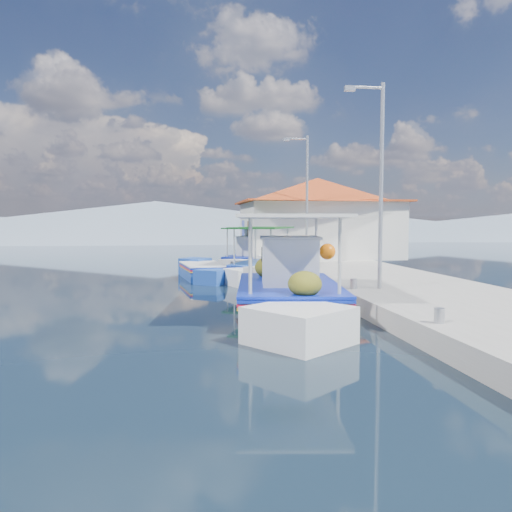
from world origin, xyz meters
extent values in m
plane|color=black|center=(0.00, 0.00, 0.00)|extent=(160.00, 160.00, 0.00)
cube|color=#99958F|center=(5.90, 6.00, 0.25)|extent=(5.00, 44.00, 0.50)
cylinder|color=#A5A8AD|center=(3.80, -3.00, 0.65)|extent=(0.20, 0.20, 0.30)
cylinder|color=#A5A8AD|center=(3.80, 2.00, 0.65)|extent=(0.20, 0.20, 0.30)
cylinder|color=#A5A8AD|center=(3.80, 8.00, 0.65)|extent=(0.20, 0.20, 0.30)
cylinder|color=#A5A8AD|center=(3.80, 14.00, 0.65)|extent=(0.20, 0.20, 0.30)
cube|color=silver|center=(1.59, 0.88, 0.25)|extent=(3.15, 5.23, 1.08)
cube|color=silver|center=(1.15, 4.12, 0.39)|extent=(2.53, 2.53, 1.20)
cube|color=silver|center=(2.02, -2.26, 0.25)|extent=(2.46, 2.46, 1.02)
cube|color=#0D26AF|center=(1.59, 0.88, 0.75)|extent=(3.24, 5.39, 0.07)
cube|color=red|center=(1.59, 0.88, 0.66)|extent=(3.24, 5.39, 0.06)
cube|color=gold|center=(1.59, 0.88, 0.58)|extent=(3.24, 5.39, 0.05)
cube|color=#0D26AF|center=(1.59, 0.88, 0.83)|extent=(3.26, 5.35, 0.06)
cube|color=brown|center=(1.59, 0.88, 0.80)|extent=(2.94, 5.11, 0.06)
cube|color=silver|center=(1.64, 0.54, 1.42)|extent=(1.57, 1.65, 1.25)
cube|color=silver|center=(1.64, 0.54, 2.07)|extent=(1.70, 1.78, 0.07)
cylinder|color=beige|center=(0.32, 2.80, 1.71)|extent=(0.08, 0.08, 1.82)
cylinder|color=beige|center=(2.30, 3.07, 1.71)|extent=(0.08, 0.08, 1.82)
cylinder|color=beige|center=(0.88, -1.31, 1.71)|extent=(0.08, 0.08, 1.82)
cylinder|color=beige|center=(2.87, -1.04, 1.71)|extent=(0.08, 0.08, 1.82)
cube|color=silver|center=(1.59, 0.88, 2.62)|extent=(3.27, 5.25, 0.08)
ellipsoid|color=#4A4B14|center=(0.93, 2.40, 1.12)|extent=(0.87, 0.95, 0.65)
ellipsoid|color=#4A4B14|center=(1.64, 3.07, 1.07)|extent=(0.73, 0.80, 0.55)
ellipsoid|color=#4A4B14|center=(2.10, -1.12, 1.09)|extent=(0.77, 0.85, 0.58)
sphere|color=orange|center=(2.63, 1.71, 1.65)|extent=(0.46, 0.46, 0.46)
cube|color=silver|center=(2.19, 9.21, 0.21)|extent=(3.25, 4.07, 0.92)
cube|color=silver|center=(1.19, 11.40, 0.33)|extent=(1.79, 1.79, 1.01)
cube|color=silver|center=(3.16, 7.08, 0.21)|extent=(1.74, 1.74, 0.87)
cube|color=#0D26AF|center=(2.19, 9.21, 0.64)|extent=(3.35, 4.19, 0.06)
cube|color=red|center=(2.19, 9.21, 0.56)|extent=(3.35, 4.19, 0.05)
cube|color=gold|center=(2.19, 9.21, 0.49)|extent=(3.35, 4.19, 0.04)
cube|color=#1B46A6|center=(2.19, 9.21, 0.70)|extent=(3.35, 4.16, 0.05)
cube|color=brown|center=(2.19, 9.21, 0.68)|extent=(3.08, 3.94, 0.05)
cylinder|color=beige|center=(0.86, 10.26, 1.45)|extent=(0.07, 0.07, 1.54)
cylinder|color=beige|center=(2.27, 10.90, 1.45)|extent=(0.07, 0.07, 1.54)
cylinder|color=beige|center=(2.12, 7.52, 1.45)|extent=(0.07, 0.07, 1.54)
cylinder|color=beige|center=(3.52, 8.16, 1.45)|extent=(0.07, 0.07, 1.54)
cube|color=#0E4715|center=(2.19, 9.21, 2.22)|extent=(3.34, 4.11, 0.07)
cube|color=#1B46A6|center=(-0.36, 9.56, 0.19)|extent=(2.02, 3.20, 0.83)
cube|color=#1B46A6|center=(-0.06, 11.54, 0.30)|extent=(1.59, 1.59, 0.92)
cube|color=#1B46A6|center=(-0.66, 7.64, 0.19)|extent=(1.55, 1.55, 0.79)
cube|color=#0D26AF|center=(-0.36, 9.56, 0.58)|extent=(2.08, 3.30, 0.05)
cube|color=red|center=(-0.36, 9.56, 0.51)|extent=(2.08, 3.30, 0.04)
cube|color=gold|center=(-0.36, 9.56, 0.45)|extent=(2.08, 3.30, 0.04)
cube|color=silver|center=(-0.36, 9.56, 0.64)|extent=(2.09, 3.27, 0.04)
cube|color=brown|center=(-0.36, 9.56, 0.61)|extent=(1.88, 3.12, 0.04)
cube|color=silver|center=(2.35, 14.20, 0.20)|extent=(3.31, 4.22, 0.88)
cube|color=silver|center=(1.33, 16.48, 0.32)|extent=(1.81, 1.81, 0.98)
cube|color=silver|center=(3.34, 11.99, 0.20)|extent=(1.76, 1.76, 0.84)
cube|color=#0D26AF|center=(2.35, 14.20, 0.61)|extent=(3.41, 4.34, 0.06)
cube|color=red|center=(2.35, 14.20, 0.54)|extent=(3.41, 4.34, 0.05)
cube|color=gold|center=(2.35, 14.20, 0.47)|extent=(3.41, 4.34, 0.04)
cube|color=#0D26AF|center=(2.35, 14.20, 0.68)|extent=(3.41, 4.32, 0.05)
cube|color=brown|center=(2.35, 14.20, 0.65)|extent=(3.14, 4.08, 0.05)
cube|color=silver|center=(2.46, 13.95, 1.16)|extent=(1.47, 1.54, 1.02)
cube|color=silver|center=(2.46, 13.95, 1.69)|extent=(1.60, 1.67, 0.06)
cylinder|color=beige|center=(0.99, 15.32, 1.39)|extent=(0.07, 0.07, 1.49)
cylinder|color=beige|center=(2.42, 15.96, 1.39)|extent=(0.07, 0.07, 1.49)
cylinder|color=beige|center=(2.28, 12.45, 1.39)|extent=(0.07, 0.07, 1.49)
cylinder|color=beige|center=(3.71, 13.09, 1.39)|extent=(0.07, 0.07, 1.49)
cube|color=#0E4715|center=(2.35, 14.20, 2.14)|extent=(3.40, 4.26, 0.07)
cube|color=silver|center=(6.20, 15.00, 2.00)|extent=(8.00, 6.00, 3.00)
cube|color=#BA3D19|center=(6.20, 15.00, 3.55)|extent=(8.64, 6.48, 0.10)
pyramid|color=#BA3D19|center=(6.20, 15.00, 4.20)|extent=(10.49, 10.49, 1.40)
cube|color=brown|center=(2.22, 14.00, 1.50)|extent=(0.06, 1.00, 2.00)
cube|color=#0D26AF|center=(2.22, 16.50, 2.10)|extent=(0.06, 1.20, 0.90)
cylinder|color=#A5A8AD|center=(4.60, 2.00, 3.50)|extent=(0.12, 0.12, 6.00)
cylinder|color=#A5A8AD|center=(4.10, 2.00, 6.35)|extent=(1.00, 0.08, 0.08)
cube|color=#A5A8AD|center=(3.60, 2.00, 6.30)|extent=(0.30, 0.14, 0.14)
cylinder|color=#A5A8AD|center=(4.60, 11.00, 3.50)|extent=(0.12, 0.12, 6.00)
cylinder|color=#A5A8AD|center=(4.10, 11.00, 6.35)|extent=(1.00, 0.08, 0.08)
cube|color=#A5A8AD|center=(3.60, 11.00, 6.30)|extent=(0.30, 0.14, 0.14)
cone|color=slate|center=(-5.00, 56.00, 2.45)|extent=(96.00, 96.00, 5.50)
cone|color=slate|center=(25.00, 56.00, 1.60)|extent=(76.80, 76.80, 3.80)
camera|label=1|loc=(-1.11, -12.00, 2.49)|focal=34.82mm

